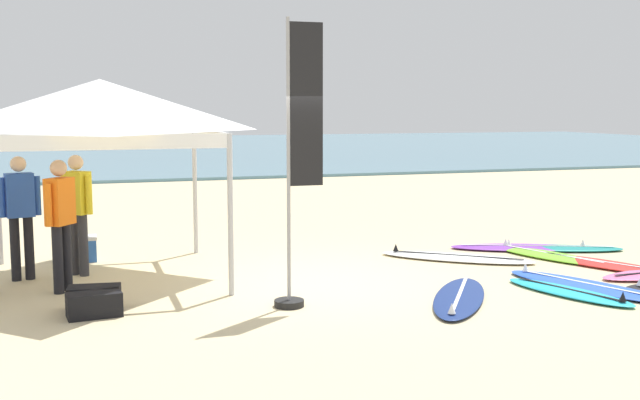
{
  "coord_description": "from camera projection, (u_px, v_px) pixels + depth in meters",
  "views": [
    {
      "loc": [
        -3.13,
        -9.59,
        2.38
      ],
      "look_at": [
        0.3,
        1.08,
        1.0
      ],
      "focal_mm": 42.7,
      "sensor_mm": 36.0,
      "label": 1
    }
  ],
  "objects": [
    {
      "name": "canopy_tent",
      "position": [
        100.0,
        106.0,
        10.31
      ],
      "size": [
        3.08,
        3.08,
        2.75
      ],
      "color": "#B7B7BC",
      "rests_on": "ground"
    },
    {
      "name": "surfboard_purple",
      "position": [
        523.0,
        247.0,
        12.72
      ],
      "size": [
        2.47,
        1.47,
        0.19
      ],
      "color": "purple",
      "rests_on": "ground"
    },
    {
      "name": "ground_plane",
      "position": [
        324.0,
        283.0,
        10.3
      ],
      "size": [
        80.0,
        80.0,
        0.0
      ],
      "primitive_type": "plane",
      "color": "beige"
    },
    {
      "name": "surfboard_cyan",
      "position": [
        569.0,
        292.0,
        9.67
      ],
      "size": [
        1.06,
        1.9,
        0.19
      ],
      "color": "#23B2CC",
      "rests_on": "ground"
    },
    {
      "name": "surfboard_lime",
      "position": [
        550.0,
        255.0,
        12.04
      ],
      "size": [
        1.3,
        2.24,
        0.19
      ],
      "color": "#7AD12D",
      "rests_on": "ground"
    },
    {
      "name": "banner_flag",
      "position": [
        298.0,
        175.0,
        8.95
      ],
      "size": [
        0.6,
        0.36,
        3.4
      ],
      "color": "#99999E",
      "rests_on": "ground"
    },
    {
      "name": "surfboard_blue",
      "position": [
        587.0,
        286.0,
        10.01
      ],
      "size": [
        1.46,
        2.45,
        0.19
      ],
      "color": "blue",
      "rests_on": "ground"
    },
    {
      "name": "surfboard_red",
      "position": [
        603.0,
        264.0,
        11.4
      ],
      "size": [
        1.48,
        2.24,
        0.19
      ],
      "color": "red",
      "rests_on": "ground"
    },
    {
      "name": "gear_bag_near_tent",
      "position": [
        94.0,
        298.0,
        8.96
      ],
      "size": [
        0.63,
        0.39,
        0.28
      ],
      "primitive_type": "cube",
      "rotation": [
        0.0,
        0.0,
        3.02
      ],
      "color": "black",
      "rests_on": "ground"
    },
    {
      "name": "cooler_box",
      "position": [
        80.0,
        249.0,
        11.74
      ],
      "size": [
        0.5,
        0.36,
        0.39
      ],
      "color": "#2D60B7",
      "rests_on": "ground"
    },
    {
      "name": "person_yellow",
      "position": [
        77.0,
        206.0,
        10.68
      ],
      "size": [
        0.41,
        0.42,
        1.71
      ],
      "color": "#2D2D33",
      "rests_on": "ground"
    },
    {
      "name": "sea",
      "position": [
        136.0,
        150.0,
        41.37
      ],
      "size": [
        80.0,
        36.0,
        0.1
      ],
      "primitive_type": "cube",
      "color": "#568499",
      "rests_on": "ground"
    },
    {
      "name": "person_orange",
      "position": [
        60.0,
        216.0,
        9.7
      ],
      "size": [
        0.39,
        0.46,
        1.71
      ],
      "color": "black",
      "rests_on": "ground"
    },
    {
      "name": "person_blue",
      "position": [
        20.0,
        209.0,
        10.38
      ],
      "size": [
        0.54,
        0.29,
        1.71
      ],
      "color": "black",
      "rests_on": "ground"
    },
    {
      "name": "surfboard_teal",
      "position": [
        559.0,
        248.0,
        12.67
      ],
      "size": [
        2.12,
        1.28,
        0.19
      ],
      "color": "#19847F",
      "rests_on": "ground"
    },
    {
      "name": "surfboard_navy",
      "position": [
        459.0,
        297.0,
        9.39
      ],
      "size": [
        1.7,
        2.14,
        0.19
      ],
      "color": "navy",
      "rests_on": "ground"
    },
    {
      "name": "gear_bag_by_pole",
      "position": [
        94.0,
        305.0,
        8.65
      ],
      "size": [
        0.63,
        0.39,
        0.28
      ],
      "primitive_type": "cube",
      "rotation": [
        0.0,
        0.0,
        0.11
      ],
      "color": "black",
      "rests_on": "ground"
    },
    {
      "name": "surfboard_white",
      "position": [
        456.0,
        257.0,
        11.89
      ],
      "size": [
        2.29,
        1.98,
        0.19
      ],
      "color": "white",
      "rests_on": "ground"
    }
  ]
}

